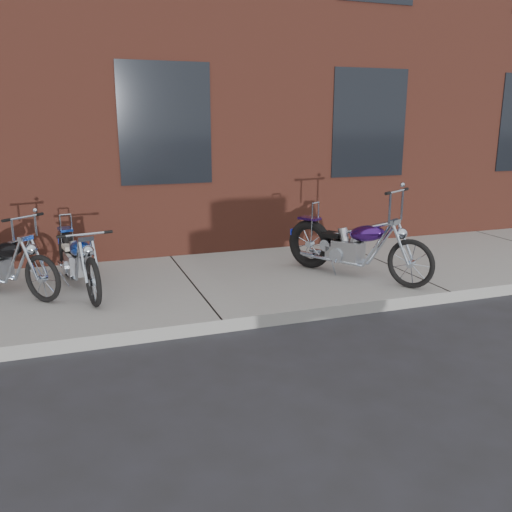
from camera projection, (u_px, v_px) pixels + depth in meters
name	position (u px, v px, depth m)	size (l,w,h in m)	color
ground	(222.00, 333.00, 5.92)	(120.00, 120.00, 0.00)	#262628
sidewalk	(192.00, 287.00, 7.27)	(22.00, 3.00, 0.15)	gray
building_brick	(123.00, 41.00, 12.25)	(22.00, 10.00, 8.00)	brown
chopper_purple	(353.00, 248.00, 7.43)	(1.24, 1.96, 1.25)	black
chopper_blue	(78.00, 261.00, 6.87)	(0.59, 2.01, 0.88)	black
chopper_third	(0.00, 265.00, 6.73)	(1.42, 1.56, 1.02)	black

